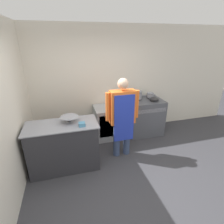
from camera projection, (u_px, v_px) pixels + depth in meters
ground_plane at (124, 187)px, 3.00m from camera, size 14.00×14.00×0.00m
wall_back at (98, 83)px, 4.36m from camera, size 8.00×0.05×2.70m
wall_left at (14, 103)px, 2.97m from camera, size 0.05×8.00×2.70m
prep_counter at (64, 146)px, 3.33m from camera, size 1.30×0.63×0.93m
stove at (144, 117)px, 4.61m from camera, size 0.87×0.68×0.94m
fridge_unit at (109, 122)px, 4.44m from camera, size 0.71×0.63×0.80m
person_cook at (122, 114)px, 3.50m from camera, size 0.69×0.24×1.69m
mixing_bowl at (70, 119)px, 3.22m from camera, size 0.33×0.33×0.11m
plastic_tub at (82, 124)px, 3.08m from camera, size 0.11×0.11×0.07m
stock_pot at (137, 94)px, 4.44m from camera, size 0.26×0.26×0.21m
saute_pan at (154, 99)px, 4.35m from camera, size 0.22×0.22×0.04m
sauce_pot at (150, 95)px, 4.55m from camera, size 0.18×0.18×0.14m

